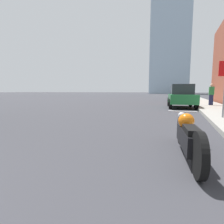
{
  "coord_description": "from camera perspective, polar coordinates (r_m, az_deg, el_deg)",
  "views": [
    {
      "loc": [
        3.31,
        1.14,
        1.23
      ],
      "look_at": [
        1.43,
        5.99,
        0.61
      ],
      "focal_mm": 28.0,
      "sensor_mm": 36.0,
      "label": 1
    }
  ],
  "objects": [
    {
      "name": "sidewalk",
      "position": [
        38.94,
        24.61,
        4.47
      ],
      "size": [
        2.23,
        240.0,
        0.15
      ],
      "color": "gray",
      "rests_on": "ground_plane"
    },
    {
      "name": "distant_tower",
      "position": [
        105.99,
        19.1,
        29.25
      ],
      "size": [
        18.51,
        18.51,
        84.67
      ],
      "color": "#9EB7CC",
      "rests_on": "ground_plane"
    },
    {
      "name": "motorcycle",
      "position": [
        3.63,
        23.47,
        -6.95
      ],
      "size": [
        0.62,
        2.44,
        0.79
      ],
      "rotation": [
        0.0,
        0.0,
        0.13
      ],
      "color": "black",
      "rests_on": "ground_plane"
    },
    {
      "name": "parked_car_green",
      "position": [
        14.09,
        21.75,
        4.83
      ],
      "size": [
        2.17,
        4.09,
        1.73
      ],
      "rotation": [
        0.0,
        0.0,
        0.1
      ],
      "color": "#1E6B33",
      "rests_on": "ground_plane"
    },
    {
      "name": "parked_car_black",
      "position": [
        24.6,
        20.99,
        5.6
      ],
      "size": [
        2.04,
        4.26,
        1.83
      ],
      "rotation": [
        0.0,
        0.0,
        -0.01
      ],
      "color": "black",
      "rests_on": "ground_plane"
    },
    {
      "name": "parked_car_blue",
      "position": [
        35.29,
        21.45,
        5.79
      ],
      "size": [
        1.99,
        4.25,
        1.83
      ],
      "rotation": [
        0.0,
        0.0,
        -0.0
      ],
      "color": "#1E3899",
      "rests_on": "ground_plane"
    },
    {
      "name": "parked_car_white",
      "position": [
        47.45,
        21.16,
        5.83
      ],
      "size": [
        1.96,
        3.94,
        1.6
      ],
      "rotation": [
        0.0,
        0.0,
        0.05
      ],
      "color": "silver",
      "rests_on": "ground_plane"
    },
    {
      "name": "parked_car_silver",
      "position": [
        57.97,
        21.3,
        5.96
      ],
      "size": [
        2.01,
        3.96,
        1.75
      ],
      "rotation": [
        0.0,
        0.0,
        0.08
      ],
      "color": "#BCBCC1",
      "rests_on": "ground_plane"
    },
    {
      "name": "pedestrian",
      "position": [
        15.77,
        29.69,
        5.08
      ],
      "size": [
        0.36,
        0.23,
        1.66
      ],
      "color": "#1E2347",
      "rests_on": "sidewalk"
    }
  ]
}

